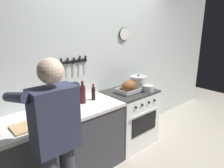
{
  "coord_description": "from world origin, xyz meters",
  "views": [
    {
      "loc": [
        -2.03,
        -1.13,
        1.92
      ],
      "look_at": [
        -0.28,
        0.85,
        1.14
      ],
      "focal_mm": 33.61,
      "sensor_mm": 36.0,
      "label": 1
    }
  ],
  "objects_px": {
    "stove": "(129,117)",
    "roasting_pan": "(129,87)",
    "bottle_olive_oil": "(61,95)",
    "saucepan": "(148,88)",
    "bottle_soy_sauce": "(93,93)",
    "stock_pot": "(138,82)",
    "bottle_vinegar": "(49,100)",
    "bottle_wine_red": "(83,94)",
    "cutting_board": "(30,126)",
    "person_cook": "(55,138)"
  },
  "relations": [
    {
      "from": "stock_pot",
      "to": "saucepan",
      "type": "xyz_separation_m",
      "value": [
        -0.01,
        -0.22,
        -0.05
      ]
    },
    {
      "from": "cutting_board",
      "to": "bottle_olive_oil",
      "type": "relative_size",
      "value": 1.3
    },
    {
      "from": "bottle_soy_sauce",
      "to": "person_cook",
      "type": "bearing_deg",
      "value": -144.31
    },
    {
      "from": "stove",
      "to": "cutting_board",
      "type": "relative_size",
      "value": 2.5
    },
    {
      "from": "bottle_olive_oil",
      "to": "bottle_wine_red",
      "type": "height_order",
      "value": "bottle_wine_red"
    },
    {
      "from": "stock_pot",
      "to": "saucepan",
      "type": "bearing_deg",
      "value": -93.88
    },
    {
      "from": "saucepan",
      "to": "bottle_soy_sauce",
      "type": "xyz_separation_m",
      "value": [
        -0.85,
        0.26,
        0.05
      ]
    },
    {
      "from": "stove",
      "to": "stock_pot",
      "type": "bearing_deg",
      "value": 5.06
    },
    {
      "from": "roasting_pan",
      "to": "saucepan",
      "type": "xyz_separation_m",
      "value": [
        0.25,
        -0.16,
        -0.04
      ]
    },
    {
      "from": "bottle_vinegar",
      "to": "cutting_board",
      "type": "bearing_deg",
      "value": -139.13
    },
    {
      "from": "stove",
      "to": "roasting_pan",
      "type": "xyz_separation_m",
      "value": [
        -0.07,
        -0.03,
        0.53
      ]
    },
    {
      "from": "saucepan",
      "to": "stove",
      "type": "bearing_deg",
      "value": 133.83
    },
    {
      "from": "stove",
      "to": "person_cook",
      "type": "relative_size",
      "value": 0.54
    },
    {
      "from": "stock_pot",
      "to": "bottle_olive_oil",
      "type": "height_order",
      "value": "bottle_olive_oil"
    },
    {
      "from": "stock_pot",
      "to": "saucepan",
      "type": "height_order",
      "value": "stock_pot"
    },
    {
      "from": "stove",
      "to": "cutting_board",
      "type": "distance_m",
      "value": 1.67
    },
    {
      "from": "person_cook",
      "to": "saucepan",
      "type": "distance_m",
      "value": 1.78
    },
    {
      "from": "roasting_pan",
      "to": "bottle_vinegar",
      "type": "xyz_separation_m",
      "value": [
        -1.17,
        0.22,
        0.02
      ]
    },
    {
      "from": "stove",
      "to": "bottle_olive_oil",
      "type": "distance_m",
      "value": 1.22
    },
    {
      "from": "bottle_vinegar",
      "to": "bottle_olive_oil",
      "type": "height_order",
      "value": "bottle_olive_oil"
    },
    {
      "from": "cutting_board",
      "to": "bottle_vinegar",
      "type": "height_order",
      "value": "bottle_vinegar"
    },
    {
      "from": "bottle_soy_sauce",
      "to": "bottle_wine_red",
      "type": "xyz_separation_m",
      "value": [
        -0.17,
        -0.0,
        0.03
      ]
    },
    {
      "from": "roasting_pan",
      "to": "bottle_olive_oil",
      "type": "height_order",
      "value": "bottle_olive_oil"
    },
    {
      "from": "person_cook",
      "to": "roasting_pan",
      "type": "bearing_deg",
      "value": -59.35
    },
    {
      "from": "cutting_board",
      "to": "bottle_wine_red",
      "type": "relative_size",
      "value": 1.21
    },
    {
      "from": "saucepan",
      "to": "bottle_olive_oil",
      "type": "height_order",
      "value": "bottle_olive_oil"
    },
    {
      "from": "stock_pot",
      "to": "bottle_soy_sauce",
      "type": "height_order",
      "value": "bottle_soy_sauce"
    },
    {
      "from": "cutting_board",
      "to": "bottle_vinegar",
      "type": "distance_m",
      "value": 0.49
    },
    {
      "from": "stove",
      "to": "bottle_olive_oil",
      "type": "height_order",
      "value": "bottle_olive_oil"
    },
    {
      "from": "cutting_board",
      "to": "bottle_olive_oil",
      "type": "bearing_deg",
      "value": 33.22
    },
    {
      "from": "stock_pot",
      "to": "bottle_soy_sauce",
      "type": "distance_m",
      "value": 0.86
    },
    {
      "from": "roasting_pan",
      "to": "stock_pot",
      "type": "height_order",
      "value": "stock_pot"
    },
    {
      "from": "person_cook",
      "to": "stock_pot",
      "type": "height_order",
      "value": "person_cook"
    },
    {
      "from": "stove",
      "to": "roasting_pan",
      "type": "relative_size",
      "value": 2.56
    },
    {
      "from": "bottle_olive_oil",
      "to": "roasting_pan",
      "type": "bearing_deg",
      "value": -15.1
    },
    {
      "from": "saucepan",
      "to": "bottle_wine_red",
      "type": "relative_size",
      "value": 0.57
    },
    {
      "from": "saucepan",
      "to": "bottle_olive_oil",
      "type": "xyz_separation_m",
      "value": [
        -1.24,
        0.43,
        0.07
      ]
    },
    {
      "from": "bottle_wine_red",
      "to": "bottle_vinegar",
      "type": "bearing_deg",
      "value": 162.22
    },
    {
      "from": "bottle_wine_red",
      "to": "person_cook",
      "type": "bearing_deg",
      "value": -138.34
    },
    {
      "from": "bottle_olive_oil",
      "to": "bottle_wine_red",
      "type": "xyz_separation_m",
      "value": [
        0.22,
        -0.17,
        0.01
      ]
    },
    {
      "from": "saucepan",
      "to": "bottle_wine_red",
      "type": "xyz_separation_m",
      "value": [
        -1.02,
        0.26,
        0.08
      ]
    },
    {
      "from": "bottle_olive_oil",
      "to": "bottle_wine_red",
      "type": "bearing_deg",
      "value": -37.76
    },
    {
      "from": "bottle_olive_oil",
      "to": "bottle_wine_red",
      "type": "distance_m",
      "value": 0.28
    },
    {
      "from": "bottle_soy_sauce",
      "to": "bottle_olive_oil",
      "type": "xyz_separation_m",
      "value": [
        -0.39,
        0.17,
        0.02
      ]
    },
    {
      "from": "person_cook",
      "to": "bottle_wine_red",
      "type": "height_order",
      "value": "person_cook"
    },
    {
      "from": "person_cook",
      "to": "bottle_vinegar",
      "type": "height_order",
      "value": "person_cook"
    },
    {
      "from": "person_cook",
      "to": "roasting_pan",
      "type": "relative_size",
      "value": 4.72
    },
    {
      "from": "person_cook",
      "to": "bottle_wine_red",
      "type": "relative_size",
      "value": 5.6
    },
    {
      "from": "roasting_pan",
      "to": "cutting_board",
      "type": "distance_m",
      "value": 1.54
    },
    {
      "from": "cutting_board",
      "to": "bottle_wine_red",
      "type": "height_order",
      "value": "bottle_wine_red"
    }
  ]
}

